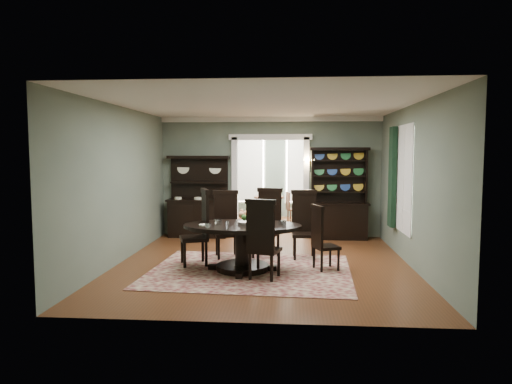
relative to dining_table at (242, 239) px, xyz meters
The scene contains 19 objects.
room 1.18m from the dining_table, 57.16° to the left, with size 5.51×6.01×3.01m.
parlor 6.10m from the dining_table, 86.76° to the left, with size 3.51×3.50×3.01m.
doorway_trim 3.65m from the dining_table, 84.42° to the left, with size 2.08×0.25×2.57m.
right_window 3.50m from the dining_table, 24.97° to the left, with size 0.15×1.47×2.12m.
wall_sconce 3.80m from the dining_table, 68.82° to the left, with size 0.27×0.21×0.21m.
rug 0.59m from the dining_table, 13.64° to the right, with size 3.54×2.82×0.01m, color maroon.
dining_table is the anchor object (origin of this frame).
centerpiece 0.34m from the dining_table, ahead, with size 1.57×1.01×0.26m.
chair_far_left 1.19m from the dining_table, 112.23° to the left, with size 0.60×0.58×1.35m.
chair_far_mid 1.24m from the dining_table, 71.04° to the left, with size 0.65×0.63×1.40m.
chair_far_right 1.60m from the dining_table, 45.07° to the left, with size 0.53×0.49×1.36m.
chair_end_left 0.93m from the dining_table, 156.27° to the left, with size 0.65×0.67×1.44m.
chair_end_right 1.41m from the dining_table, ahead, with size 0.55×0.56×1.18m.
chair_near 0.73m from the dining_table, 56.52° to the right, with size 0.62×0.60×1.36m.
sideboard 3.56m from the dining_table, 114.17° to the left, with size 1.55×0.56×2.04m.
welsh_dresser 3.83m from the dining_table, 57.84° to the left, with size 1.44×0.54×2.24m.
parlor_table 5.34m from the dining_table, 87.62° to the left, with size 0.89×0.89×0.83m.
parlor_chair_left 5.29m from the dining_table, 89.68° to the left, with size 0.39×0.38×0.84m.
parlor_chair_right 5.22m from the dining_table, 80.20° to the left, with size 0.44×0.43×0.98m.
Camera 1 is at (0.52, -8.49, 2.12)m, focal length 32.00 mm.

